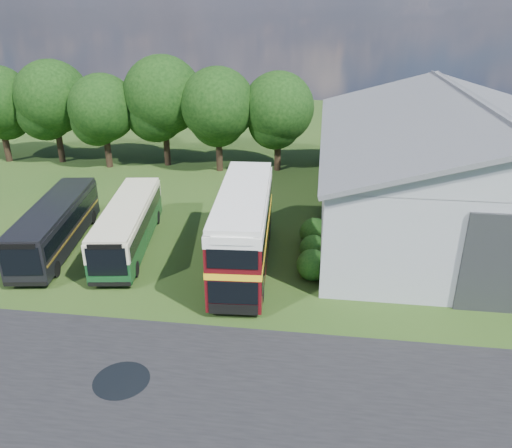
# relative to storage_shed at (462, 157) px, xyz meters

# --- Properties ---
(ground) EXTENTS (120.00, 120.00, 0.00)m
(ground) POSITION_rel_storage_shed_xyz_m (-15.00, -15.98, -4.17)
(ground) COLOR #203E13
(ground) RESTS_ON ground
(asphalt_road) EXTENTS (60.00, 8.00, 0.02)m
(asphalt_road) POSITION_rel_storage_shed_xyz_m (-12.00, -18.98, -4.17)
(asphalt_road) COLOR black
(asphalt_road) RESTS_ON ground
(puddle) EXTENTS (2.20, 2.20, 0.01)m
(puddle) POSITION_rel_storage_shed_xyz_m (-16.50, -18.98, -4.17)
(puddle) COLOR black
(puddle) RESTS_ON ground
(storage_shed) EXTENTS (18.80, 24.80, 8.15)m
(storage_shed) POSITION_rel_storage_shed_xyz_m (0.00, 0.00, 0.00)
(storage_shed) COLOR gray
(storage_shed) RESTS_ON ground
(tree_left_a) EXTENTS (6.46, 6.46, 9.12)m
(tree_left_a) POSITION_rel_storage_shed_xyz_m (-33.00, 8.52, 1.71)
(tree_left_a) COLOR black
(tree_left_a) RESTS_ON ground
(tree_left_b) EXTENTS (5.78, 5.78, 8.16)m
(tree_left_b) POSITION_rel_storage_shed_xyz_m (-28.00, 7.52, 1.09)
(tree_left_b) COLOR black
(tree_left_b) RESTS_ON ground
(tree_mid) EXTENTS (6.80, 6.80, 9.60)m
(tree_mid) POSITION_rel_storage_shed_xyz_m (-23.00, 8.82, 2.02)
(tree_mid) COLOR black
(tree_mid) RESTS_ON ground
(tree_right_a) EXTENTS (6.26, 6.26, 8.83)m
(tree_right_a) POSITION_rel_storage_shed_xyz_m (-18.00, 7.82, 1.52)
(tree_right_a) COLOR black
(tree_right_a) RESTS_ON ground
(tree_right_b) EXTENTS (5.98, 5.98, 8.45)m
(tree_right_b) POSITION_rel_storage_shed_xyz_m (-13.00, 8.62, 1.27)
(tree_right_b) COLOR black
(tree_right_b) RESTS_ON ground
(shrub_front) EXTENTS (1.70, 1.70, 1.70)m
(shrub_front) POSITION_rel_storage_shed_xyz_m (-9.40, -9.98, -4.17)
(shrub_front) COLOR #194714
(shrub_front) RESTS_ON ground
(shrub_mid) EXTENTS (1.60, 1.60, 1.60)m
(shrub_mid) POSITION_rel_storage_shed_xyz_m (-9.40, -7.98, -4.17)
(shrub_mid) COLOR #194714
(shrub_mid) RESTS_ON ground
(shrub_back) EXTENTS (1.80, 1.80, 1.80)m
(shrub_back) POSITION_rel_storage_shed_xyz_m (-9.40, -5.98, -4.17)
(shrub_back) COLOR #194714
(shrub_back) RESTS_ON ground
(bus_green_single) EXTENTS (3.78, 10.22, 2.75)m
(bus_green_single) POSITION_rel_storage_shed_xyz_m (-20.30, -7.80, -2.70)
(bus_green_single) COLOR black
(bus_green_single) RESTS_ON ground
(bus_maroon_double) EXTENTS (3.29, 10.58, 4.49)m
(bus_maroon_double) POSITION_rel_storage_shed_xyz_m (-13.21, -9.19, -1.93)
(bus_maroon_double) COLOR black
(bus_maroon_double) RESTS_ON ground
(bus_dark_single) EXTENTS (3.83, 10.24, 2.76)m
(bus_dark_single) POSITION_rel_storage_shed_xyz_m (-24.55, -8.35, -2.70)
(bus_dark_single) COLOR black
(bus_dark_single) RESTS_ON ground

